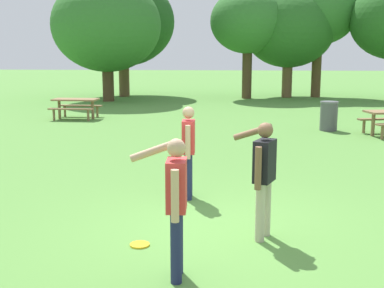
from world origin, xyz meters
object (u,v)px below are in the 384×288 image
person_thrower (175,198)px  tree_back_left (319,13)px  trash_can_further_along (329,116)px  picnic_table_far (76,104)px  tree_tall_left (106,25)px  person_catcher (188,146)px  frisbee (140,245)px  tree_broad_center (123,22)px  tree_far_right (248,22)px  tree_slender_mid (289,29)px  person_bystander (263,171)px

person_thrower → tree_back_left: size_ratio=0.26×
trash_can_further_along → tree_back_left: bearing=82.9°
picnic_table_far → tree_tall_left: tree_tall_left is taller
person_catcher → frisbee: person_catcher is taller
tree_broad_center → tree_far_right: bearing=-5.9°
person_thrower → picnic_table_far: (-5.35, 13.41, -0.40)m
frisbee → picnic_table_far: bearing=110.9°
person_catcher → person_thrower: bearing=-87.7°
person_catcher → picnic_table_far: (-5.22, 10.20, -0.38)m
trash_can_further_along → tree_broad_center: bearing=128.3°
person_thrower → picnic_table_far: size_ratio=0.94×
tree_slender_mid → person_bystander: bearing=-96.9°
person_thrower → tree_far_right: tree_far_right is taller
tree_tall_left → picnic_table_far: bearing=-86.7°
frisbee → tree_far_right: bearing=84.6°
person_bystander → picnic_table_far: person_bystander is taller
person_thrower → person_bystander: 1.72m
person_thrower → picnic_table_far: bearing=111.8°
frisbee → person_bystander: bearing=14.1°
picnic_table_far → tree_slender_mid: bearing=47.1°
frisbee → tree_far_right: size_ratio=0.05×
tree_far_right → tree_slender_mid: 2.44m
tree_back_left → tree_broad_center: bearing=-178.0°
picnic_table_far → trash_can_further_along: size_ratio=1.82×
tree_tall_left → frisbee: bearing=-75.0°
picnic_table_far → tree_slender_mid: tree_slender_mid is taller
person_thrower → person_bystander: same height
person_bystander → tree_tall_left: 20.22m
frisbee → tree_broad_center: bearing=102.5°
person_catcher → tree_tall_left: 18.09m
person_catcher → trash_can_further_along: person_catcher is taller
person_bystander → tree_broad_center: (-6.58, 21.68, 3.19)m
tree_broad_center → tree_slender_mid: bearing=0.7°
person_bystander → frisbee: size_ratio=6.15×
frisbee → tree_tall_left: size_ratio=0.04×
tree_tall_left → tree_slender_mid: bearing=17.5°
tree_far_right → tree_slender_mid: (2.26, 0.84, -0.34)m
person_catcher → tree_far_right: 19.41m
frisbee → trash_can_further_along: 11.21m
trash_can_further_along → tree_broad_center: size_ratio=0.14×
tree_tall_left → tree_slender_mid: (9.43, 2.97, -0.08)m
frisbee → tree_tall_left: tree_tall_left is taller
tree_far_right → picnic_table_far: bearing=-127.4°
tree_back_left → person_thrower: bearing=-102.8°
person_bystander → tree_back_left: (4.27, 22.06, 3.64)m
tree_far_right → tree_back_left: bearing=15.8°
frisbee → tree_back_left: tree_back_left is taller
tree_tall_left → tree_broad_center: tree_broad_center is taller
person_catcher → person_bystander: 2.21m
person_catcher → tree_back_left: (5.46, 20.19, 3.66)m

